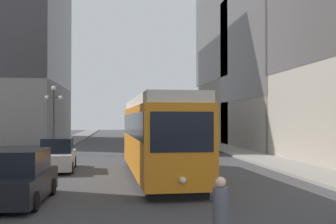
{
  "coord_description": "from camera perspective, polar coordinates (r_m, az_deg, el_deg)",
  "views": [
    {
      "loc": [
        -1.95,
        -7.25,
        2.9
      ],
      "look_at": [
        -0.01,
        8.81,
        3.16
      ],
      "focal_mm": 43.94,
      "sensor_mm": 36.0,
      "label": 1
    }
  ],
  "objects": [
    {
      "name": "pedestrian_crossing_far",
      "position": [
        9.47,
        7.33,
        -14.04
      ],
      "size": [
        0.36,
        0.36,
        1.6
      ],
      "rotation": [
        0.0,
        0.0,
        1.36
      ],
      "color": "#4C4C56",
      "rests_on": "ground"
    },
    {
      "name": "building_right_far",
      "position": [
        55.98,
        12.66,
        12.47
      ],
      "size": [
        14.07,
        18.3,
        30.74
      ],
      "color": "#A89E8E",
      "rests_on": "ground"
    },
    {
      "name": "parked_car_left_mid",
      "position": [
        23.95,
        -15.06,
        -5.81
      ],
      "size": [
        2.08,
        4.95,
        1.82
      ],
      "rotation": [
        0.0,
        0.0,
        0.05
      ],
      "color": "black",
      "rests_on": "ground"
    },
    {
      "name": "sidewalk_left",
      "position": [
        47.73,
        -14.33,
        -4.29
      ],
      "size": [
        2.96,
        120.0,
        0.15
      ],
      "primitive_type": "cube",
      "color": "gray",
      "rests_on": "ground"
    },
    {
      "name": "parked_car_left_near",
      "position": [
        15.18,
        -19.91,
        -8.64
      ],
      "size": [
        2.01,
        4.6,
        1.82
      ],
      "rotation": [
        0.0,
        0.0,
        -0.03
      ],
      "color": "black",
      "rests_on": "ground"
    },
    {
      "name": "streetcar",
      "position": [
        20.2,
        -1.42,
        -3.19
      ],
      "size": [
        3.09,
        12.7,
        3.89
      ],
      "rotation": [
        0.0,
        0.0,
        0.04
      ],
      "color": "black",
      "rests_on": "ground"
    },
    {
      "name": "building_right_corner",
      "position": [
        42.44,
        17.48,
        8.62
      ],
      "size": [
        12.14,
        15.41,
        19.27
      ],
      "color": "#A89E8E",
      "rests_on": "ground"
    },
    {
      "name": "lamp_post_left_far",
      "position": [
        34.89,
        -15.59,
        0.47
      ],
      "size": [
        1.41,
        0.36,
        5.44
      ],
      "color": "#333338",
      "rests_on": "sidewalk_left"
    },
    {
      "name": "building_left_corner",
      "position": [
        59.64,
        -20.73,
        11.08
      ],
      "size": [
        13.36,
        23.18,
        29.57
      ],
      "color": "gray",
      "rests_on": "ground"
    },
    {
      "name": "transit_bus",
      "position": [
        38.24,
        1.48,
        -2.35
      ],
      "size": [
        2.82,
        11.6,
        3.45
      ],
      "rotation": [
        0.0,
        0.0,
        -0.02
      ],
      "color": "black",
      "rests_on": "ground"
    },
    {
      "name": "sidewalk_right",
      "position": [
        48.39,
        5.12,
        -4.27
      ],
      "size": [
        2.96,
        120.0,
        0.15
      ],
      "primitive_type": "cube",
      "color": "gray",
      "rests_on": "ground"
    }
  ]
}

